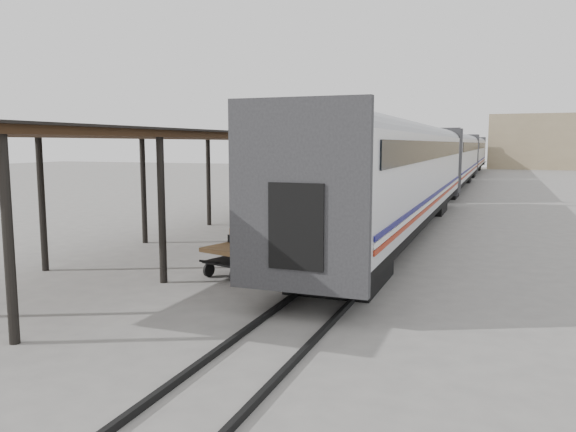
# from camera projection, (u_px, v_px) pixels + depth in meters

# --- Properties ---
(ground) EXTENTS (160.00, 160.00, 0.00)m
(ground) POSITION_uv_depth(u_px,v_px,m) (241.00, 271.00, 16.58)
(ground) COLOR slate
(ground) RESTS_ON ground
(train) EXTENTS (3.45, 76.01, 4.01)m
(train) POSITION_uv_depth(u_px,v_px,m) (452.00, 156.00, 46.43)
(train) COLOR silver
(train) RESTS_ON ground
(canopy) EXTENTS (4.90, 64.30, 4.15)m
(canopy) POSITION_uv_depth(u_px,v_px,m) (344.00, 140.00, 39.51)
(canopy) COLOR #422B19
(canopy) RESTS_ON ground
(rails) EXTENTS (1.54, 150.00, 0.12)m
(rails) POSITION_uv_depth(u_px,v_px,m) (451.00, 188.00, 46.95)
(rails) COLOR black
(rails) RESTS_ON ground
(building_far) EXTENTS (18.00, 10.00, 8.00)m
(building_far) POSITION_uv_depth(u_px,v_px,m) (553.00, 142.00, 83.41)
(building_far) COLOR tan
(building_far) RESTS_ON ground
(building_left) EXTENTS (12.00, 8.00, 6.00)m
(building_left) POSITION_uv_depth(u_px,v_px,m) (396.00, 148.00, 95.72)
(building_left) COLOR tan
(building_left) RESTS_ON ground
(baggage_cart) EXTENTS (1.86, 2.65, 0.86)m
(baggage_cart) POSITION_uv_depth(u_px,v_px,m) (244.00, 251.00, 16.23)
(baggage_cart) COLOR brown
(baggage_cart) RESTS_ON ground
(suitcase_stack) EXTENTS (1.40, 1.09, 0.43)m
(suitcase_stack) POSITION_uv_depth(u_px,v_px,m) (250.00, 236.00, 16.55)
(suitcase_stack) COLOR #3D3E40
(suitcase_stack) RESTS_ON baggage_cart
(luggage_tug) EXTENTS (0.98, 1.41, 1.16)m
(luggage_tug) POSITION_uv_depth(u_px,v_px,m) (323.00, 198.00, 33.23)
(luggage_tug) COLOR maroon
(luggage_tug) RESTS_ON ground
(porter) EXTENTS (0.52, 0.75, 1.95)m
(porter) POSITION_uv_depth(u_px,v_px,m) (242.00, 213.00, 15.39)
(porter) COLOR navy
(porter) RESTS_ON baggage_cart
(pedestrian) EXTENTS (1.22, 0.74, 1.94)m
(pedestrian) POSITION_uv_depth(u_px,v_px,m) (311.00, 194.00, 31.16)
(pedestrian) COLOR black
(pedestrian) RESTS_ON ground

